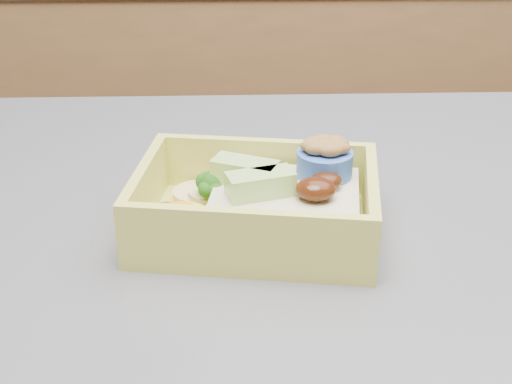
{
  "coord_description": "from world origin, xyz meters",
  "views": [
    {
      "loc": [
        -0.1,
        -0.39,
        1.17
      ],
      "look_at": [
        -0.09,
        0.04,
        0.95
      ],
      "focal_mm": 50.0,
      "sensor_mm": 36.0,
      "label": 1
    }
  ],
  "objects": [
    {
      "name": "bento_box",
      "position": [
        -0.08,
        0.04,
        0.94
      ],
      "size": [
        0.18,
        0.14,
        0.06
      ],
      "rotation": [
        0.0,
        0.0,
        -0.15
      ],
      "color": "#CFCB55",
      "rests_on": "island"
    }
  ]
}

